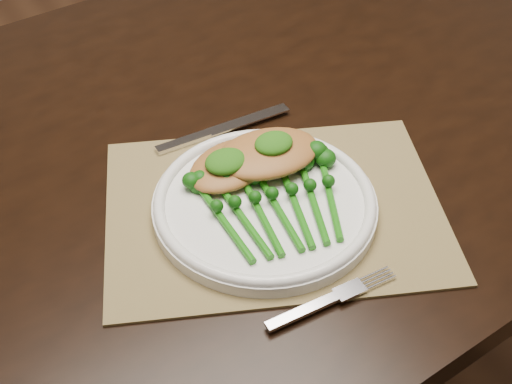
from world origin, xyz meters
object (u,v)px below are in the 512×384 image
dining_table (246,288)px  placemat (274,209)px  chicken_fillet_left (231,165)px  broccolini_bundle (279,210)px  dinner_plate (265,203)px

dining_table → placemat: size_ratio=3.99×
placemat → chicken_fillet_left: size_ratio=3.43×
placemat → chicken_fillet_left: 0.08m
chicken_fillet_left → broccolini_bundle: 0.09m
dinner_plate → placemat: bearing=-10.7°
placemat → broccolini_bundle: 0.03m
dining_table → placemat: (-0.06, -0.17, 0.37)m
dining_table → chicken_fillet_left: chicken_fillet_left is taller
dining_table → placemat: bearing=-112.1°
dining_table → dinner_plate: (-0.07, -0.17, 0.39)m
broccolini_bundle → dinner_plate: bearing=110.3°
dinner_plate → broccolini_bundle: broccolini_bundle is taller
chicken_fillet_left → dining_table: bearing=37.0°
dining_table → broccolini_bundle: 0.45m
chicken_fillet_left → dinner_plate: bearing=-98.0°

